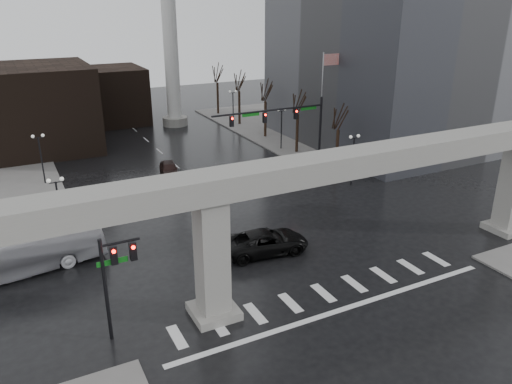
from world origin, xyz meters
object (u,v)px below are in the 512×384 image
(city_bus, at_px, (14,252))
(far_car, at_px, (169,169))
(signal_mast_arm, at_px, (289,122))
(pickup_truck, at_px, (266,242))

(city_bus, xyz_separation_m, far_car, (15.24, 14.48, -0.87))
(signal_mast_arm, relative_size, far_car, 2.79)
(signal_mast_arm, height_order, far_car, signal_mast_arm)
(pickup_truck, bearing_deg, far_car, 10.22)
(signal_mast_arm, bearing_deg, far_car, 150.67)
(pickup_truck, distance_m, far_car, 19.48)
(far_car, bearing_deg, city_bus, -125.51)
(city_bus, bearing_deg, signal_mast_arm, -79.36)
(pickup_truck, relative_size, far_car, 1.43)
(signal_mast_arm, xyz_separation_m, far_car, (-10.71, 6.02, -5.09))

